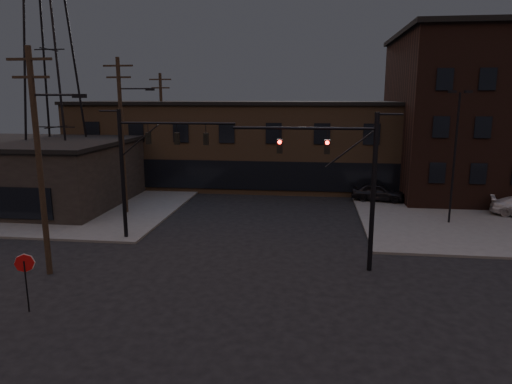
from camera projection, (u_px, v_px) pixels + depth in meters
The scene contains 14 objects.
ground at pixel (228, 301), 19.81m from camera, with size 140.00×140.00×0.00m, color black.
sidewalk_nw at pixel (46, 189), 43.87m from camera, with size 30.00×30.00×0.15m, color #474744.
building_row at pixel (279, 145), 46.19m from camera, with size 40.00×12.00×8.00m, color #503D2A.
building_left at pixel (24, 174), 37.31m from camera, with size 16.00×12.00×5.00m, color black.
traffic_signal_near at pixel (351, 175), 22.52m from camera, with size 7.12×0.24×8.00m.
traffic_signal_far at pixel (142, 160), 27.39m from camera, with size 7.12×0.24×8.00m.
stop_sign at pixel (25, 269), 18.49m from camera, with size 0.72×0.33×2.48m.
utility_pole_near at pixel (40, 158), 21.72m from camera, with size 3.70×0.28×11.00m.
utility_pole_mid at pixel (123, 133), 33.45m from camera, with size 3.70×0.28×11.50m.
utility_pole_far at pixel (162, 127), 45.30m from camera, with size 2.20×0.28×11.00m.
transmission_tower at pixel (49, 49), 36.97m from camera, with size 7.00×7.00×25.00m, color black, non-canonical shape.
lot_light_a at pixel (456, 145), 30.69m from camera, with size 1.50×0.28×9.14m.
parked_car_lot_a at pixel (378, 192), 38.32m from camera, with size 1.74×4.32×1.47m, color black.
car_crossing at pixel (334, 183), 43.23m from camera, with size 1.59×4.57×1.51m, color black.
Camera 1 is at (3.51, -18.13, 8.69)m, focal length 32.00 mm.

